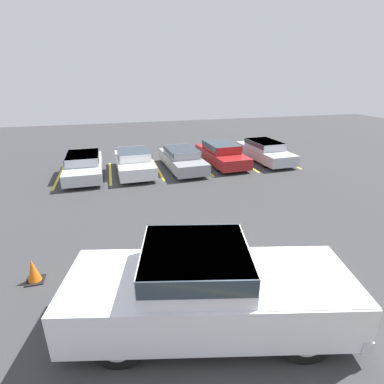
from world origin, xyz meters
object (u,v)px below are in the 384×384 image
pickup_truck (210,289)px  parked_sedan_d (221,153)px  parked_sedan_a (84,164)px  parked_sedan_c (182,158)px  traffic_cone (33,271)px  parked_sedan_b (134,161)px  parked_sedan_e (265,150)px

pickup_truck → parked_sedan_d: bearing=81.9°
parked_sedan_a → parked_sedan_c: 5.28m
parked_sedan_d → traffic_cone: 12.53m
parked_sedan_b → parked_sedan_d: size_ratio=0.92×
traffic_cone → parked_sedan_d: bearing=47.2°
parked_sedan_e → traffic_cone: size_ratio=7.39×
parked_sedan_a → traffic_cone: 8.89m
parked_sedan_c → parked_sedan_e: (5.37, 0.42, 0.02)m
parked_sedan_b → parked_sedan_e: (8.04, 0.43, -0.00)m
pickup_truck → parked_sedan_e: (7.44, 11.73, -0.30)m
parked_sedan_b → parked_sedan_c: size_ratio=0.96×
parked_sedan_c → parked_sedan_e: 5.38m
parked_sedan_c → parked_sedan_d: 2.56m
parked_sedan_a → parked_sedan_b: (2.61, -0.13, 0.02)m
pickup_truck → traffic_cone: (-3.92, 2.57, -0.65)m
parked_sedan_a → parked_sedan_c: bearing=87.8°
parked_sedan_d → traffic_cone: (-8.52, -9.18, -0.36)m
parked_sedan_a → parked_sedan_e: parked_sedan_e is taller
pickup_truck → parked_sedan_b: (-0.60, 11.30, -0.30)m
parked_sedan_d → parked_sedan_e: (2.85, -0.02, -0.01)m
pickup_truck → parked_sedan_e: bearing=70.9°
parked_sedan_c → parked_sedan_a: bearing=-94.5°
parked_sedan_c → traffic_cone: 10.60m
parked_sedan_b → parked_sedan_d: 5.22m
traffic_cone → parked_sedan_b: bearing=69.2°
pickup_truck → parked_sedan_a: (-3.21, 11.42, -0.32)m
pickup_truck → parked_sedan_d: pickup_truck is taller
parked_sedan_d → pickup_truck: bearing=-24.2°
pickup_truck → parked_sedan_c: 11.50m
parked_sedan_b → parked_sedan_d: (5.20, 0.45, 0.01)m
parked_sedan_a → traffic_cone: parked_sedan_a is taller
pickup_truck → parked_sedan_c: pickup_truck is taller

